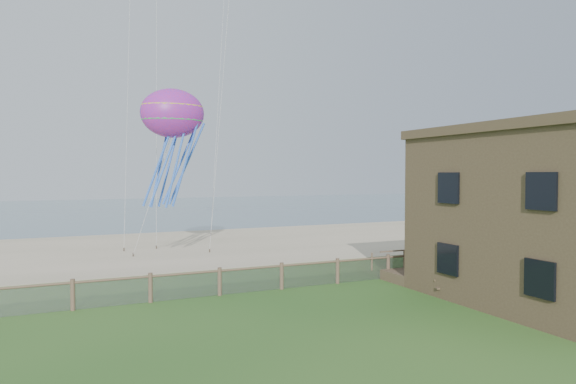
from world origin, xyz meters
The scene contains 7 objects.
ground centered at (0.00, 0.00, 0.00)m, with size 160.00×160.00×0.00m, color #224F1B.
sand_beach centered at (0.00, 22.00, 0.00)m, with size 72.00×20.00×0.02m, color tan.
ocean centered at (0.00, 66.00, 0.00)m, with size 160.00×68.00×0.02m, color slate.
chainlink_fence centered at (0.00, 6.00, 0.55)m, with size 36.20×0.20×1.25m, color brown, non-canonical shape.
motel_deck centered at (13.00, 5.00, 0.25)m, with size 15.00×2.00×0.50m, color brown.
picnic_table centered at (6.33, 1.88, 0.34)m, with size 1.63×1.23×0.69m, color brown, non-canonical shape.
octopus_kite centered at (-2.99, 15.68, 7.11)m, with size 3.71×2.62×7.65m, color #FC2750, non-canonical shape.
Camera 1 is at (-9.59, -15.74, 5.38)m, focal length 32.00 mm.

